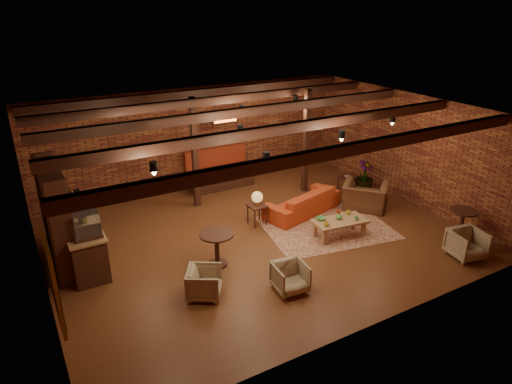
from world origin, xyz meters
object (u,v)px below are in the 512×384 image
side_table_lamp (257,200)px  armchair_right (365,192)px  plant_tall (368,145)px  side_table_book (346,178)px  round_table_right (462,220)px  coffee_table (339,222)px  sofa (302,202)px  armchair_far (467,243)px  round_table_left (217,244)px  armchair_a (204,281)px  armchair_b (290,276)px

side_table_lamp → armchair_right: bearing=-11.8°
plant_tall → side_table_book: bearing=155.9°
round_table_right → coffee_table: bearing=148.5°
sofa → plant_tall: (2.60, 0.36, 1.17)m
sofa → armchair_far: 4.35m
coffee_table → round_table_left: round_table_left is taller
armchair_a → side_table_lamp: bearing=-16.6°
armchair_right → side_table_lamp: bearing=37.5°
coffee_table → armchair_a: size_ratio=2.08×
armchair_a → round_table_right: bearing=-66.9°
coffee_table → side_table_book: (2.08, 2.22, 0.04)m
sofa → armchair_far: (1.96, -3.89, 0.03)m
armchair_b → round_table_right: bearing=2.6°
armchair_right → coffee_table: bearing=78.6°
armchair_right → plant_tall: bearing=-81.6°
armchair_a → armchair_far: size_ratio=0.93×
sofa → round_table_left: 3.53m
armchair_a → sofa: bearing=-29.1°
armchair_a → armchair_b: bearing=-81.7°
armchair_a → round_table_right: 6.68m
armchair_b → armchair_far: 4.43m
armchair_b → side_table_lamp: bearing=78.6°
armchair_right → armchair_far: bearing=143.5°
round_table_left → side_table_book: (5.35, 1.92, -0.09)m
round_table_left → sofa: bearing=22.0°
armchair_b → armchair_right: (4.10, 2.31, 0.19)m
armchair_a → armchair_far: armchair_far is taller
armchair_right → armchair_b: bearing=78.8°
armchair_a → plant_tall: plant_tall is taller
side_table_book → side_table_lamp: bearing=-170.7°
sofa → armchair_right: 1.86m
armchair_a → armchair_b: (1.63, -0.69, -0.01)m
side_table_book → plant_tall: bearing=-24.1°
plant_tall → sofa: bearing=-172.2°
coffee_table → plant_tall: (2.61, 1.98, 1.10)m
round_table_left → armchair_far: (5.23, -2.56, -0.17)m
round_table_left → armchair_b: size_ratio=1.19×
coffee_table → round_table_right: 3.06m
armchair_far → round_table_right: bearing=56.4°
armchair_a → armchair_right: bearing=-42.9°
round_table_right → armchair_far: (-0.64, -0.66, -0.16)m
armchair_a → plant_tall: bearing=-37.0°
coffee_table → round_table_left: 3.28m
side_table_lamp → armchair_right: armchair_right is taller
armchair_right → armchair_far: armchair_right is taller
side_table_lamp → armchair_b: size_ratio=1.41×
round_table_right → armchair_b: bearing=177.1°
coffee_table → armchair_far: 3.00m
plant_tall → coffee_table: bearing=-142.8°
side_table_lamp → armchair_b: 3.14m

